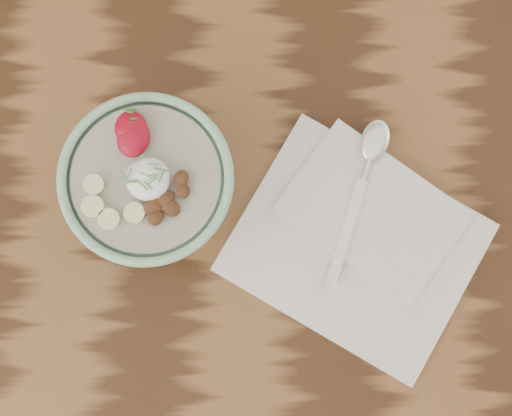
{
  "coord_description": "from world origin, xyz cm",
  "views": [
    {
      "loc": [
        -8.78,
        -14.15,
        155.48
      ],
      "look_at": [
        -8.75,
        -4.85,
        85.7
      ],
      "focal_mm": 50.0,
      "sensor_mm": 36.0,
      "label": 1
    }
  ],
  "objects": [
    {
      "name": "table",
      "position": [
        0.0,
        0.0,
        65.7
      ],
      "size": [
        160.0,
        90.0,
        75.0
      ],
      "color": "#351D0D",
      "rests_on": "ground"
    },
    {
      "name": "spoon",
      "position": [
        3.84,
        1.36,
        77.0
      ],
      "size": [
        8.19,
        19.29,
        1.02
      ],
      "rotation": [
        0.0,
        0.0,
        -0.31
      ],
      "color": "silver",
      "rests_on": "napkin"
    },
    {
      "name": "napkin",
      "position": [
        2.82,
        -7.18,
        75.66
      ],
      "size": [
        32.59,
        30.83,
        1.58
      ],
      "rotation": [
        0.0,
        0.0,
        -0.53
      ],
      "color": "silver",
      "rests_on": "table"
    },
    {
      "name": "breakfast_bowl",
      "position": [
        -19.91,
        -1.61,
        81.1
      ],
      "size": [
        17.98,
        17.98,
        11.81
      ],
      "rotation": [
        0.0,
        0.0,
        -0.17
      ],
      "color": "#86B590",
      "rests_on": "table"
    }
  ]
}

